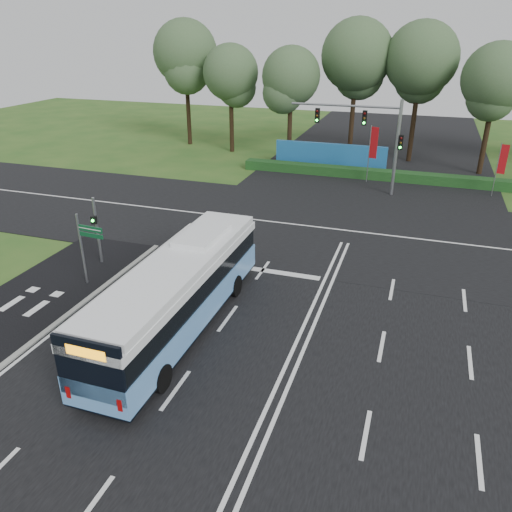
{
  "coord_description": "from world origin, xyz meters",
  "views": [
    {
      "loc": [
        3.8,
        -17.31,
        11.64
      ],
      "look_at": [
        -2.66,
        2.0,
        2.27
      ],
      "focal_mm": 35.0,
      "sensor_mm": 36.0,
      "label": 1
    }
  ],
  "objects": [
    {
      "name": "banner_flag_mid",
      "position": [
        0.01,
        23.27,
        3.0
      ],
      "size": [
        0.65,
        0.27,
        4.61
      ],
      "rotation": [
        0.0,
        0.0,
        -0.34
      ],
      "color": "gray",
      "rests_on": "ground"
    },
    {
      "name": "eucalyptus_row",
      "position": [
        2.18,
        31.24,
        8.57
      ],
      "size": [
        52.72,
        9.51,
        12.57
      ],
      "color": "black",
      "rests_on": "ground"
    },
    {
      "name": "bike_path",
      "position": [
        -12.5,
        -3.0,
        0.03
      ],
      "size": [
        5.0,
        18.0,
        0.06
      ],
      "primitive_type": "cube",
      "color": "black",
      "rests_on": "ground"
    },
    {
      "name": "blue_hoarding",
      "position": [
        -4.0,
        27.0,
        1.1
      ],
      "size": [
        10.0,
        0.3,
        2.2
      ],
      "primitive_type": "cube",
      "color": "#1C5E9C",
      "rests_on": "ground"
    },
    {
      "name": "city_bus",
      "position": [
        -4.9,
        -1.31,
        1.73
      ],
      "size": [
        2.65,
        11.99,
        3.44
      ],
      "rotation": [
        0.0,
        0.0,
        -0.0
      ],
      "color": "#5D97D9",
      "rests_on": "ground"
    },
    {
      "name": "kerb_strip",
      "position": [
        -10.1,
        -3.0,
        0.06
      ],
      "size": [
        0.25,
        18.0,
        0.12
      ],
      "primitive_type": "cube",
      "color": "gray",
      "rests_on": "ground"
    },
    {
      "name": "banner_flag_right",
      "position": [
        9.42,
        22.51,
        2.64
      ],
      "size": [
        0.59,
        0.16,
        4.02
      ],
      "rotation": [
        0.0,
        0.0,
        -0.2
      ],
      "color": "gray",
      "rests_on": "ground"
    },
    {
      "name": "hedge",
      "position": [
        0.0,
        24.5,
        0.4
      ],
      "size": [
        22.0,
        1.2,
        0.8
      ],
      "primitive_type": "cube",
      "color": "#143814",
      "rests_on": "ground"
    },
    {
      "name": "pedestrian_signal",
      "position": [
        -11.87,
        3.13,
        2.02
      ],
      "size": [
        0.35,
        0.43,
        3.7
      ],
      "rotation": [
        0.0,
        0.0,
        0.41
      ],
      "color": "gray",
      "rests_on": "ground"
    },
    {
      "name": "road_cross",
      "position": [
        0.0,
        12.0,
        0.03
      ],
      "size": [
        120.0,
        14.0,
        0.05
      ],
      "primitive_type": "cube",
      "color": "black",
      "rests_on": "ground"
    },
    {
      "name": "street_sign",
      "position": [
        -10.84,
        0.86,
        2.34
      ],
      "size": [
        1.43,
        0.2,
        3.68
      ],
      "rotation": [
        0.0,
        0.0,
        -0.08
      ],
      "color": "gray",
      "rests_on": "ground"
    },
    {
      "name": "road_main",
      "position": [
        0.0,
        0.0,
        0.02
      ],
      "size": [
        20.0,
        120.0,
        0.04
      ],
      "primitive_type": "cube",
      "color": "black",
      "rests_on": "ground"
    },
    {
      "name": "ground",
      "position": [
        0.0,
        0.0,
        0.0
      ],
      "size": [
        120.0,
        120.0,
        0.0
      ],
      "primitive_type": "plane",
      "color": "#28531B",
      "rests_on": "ground"
    },
    {
      "name": "traffic_light_gantry",
      "position": [
        0.21,
        20.5,
        4.66
      ],
      "size": [
        8.41,
        0.28,
        7.0
      ],
      "color": "gray",
      "rests_on": "ground"
    }
  ]
}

